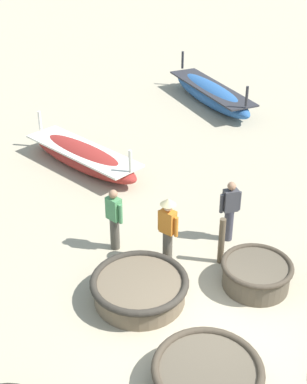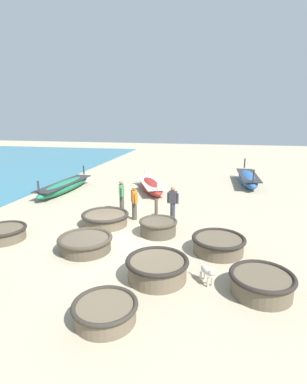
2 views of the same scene
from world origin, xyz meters
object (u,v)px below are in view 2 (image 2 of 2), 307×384
(coracle_center, at_px, (157,268))
(long_boat_white_hull, at_px, (151,186))
(fisherman_with_hat, at_px, (173,203))
(coracle_nearest, at_px, (105,311))
(coracle_far_left, at_px, (105,218))
(fisherman_standing_right, at_px, (122,195))
(coracle_tilted, at_px, (85,243))
(mooring_post_shoreline, at_px, (156,212))
(coracle_far_right, at_px, (4,233))
(long_boat_blue_hull, at_px, (248,178))
(coracle_weathered, at_px, (218,244))
(long_boat_ochre_hull, at_px, (65,186))
(coracle_front_right, at_px, (262,283))
(fisherman_crouching, at_px, (134,199))
(coracle_front_left, at_px, (158,227))
(dog, at_px, (207,272))

(coracle_center, height_order, long_boat_white_hull, long_boat_white_hull)
(coracle_center, distance_m, fisherman_with_hat, 5.05)
(coracle_nearest, relative_size, coracle_far_left, 0.76)
(coracle_center, bearing_deg, coracle_far_left, 128.14)
(fisherman_standing_right, relative_size, fisherman_with_hat, 1.00)
(coracle_tilted, relative_size, mooring_post_shoreline, 1.65)
(coracle_center, height_order, fisherman_standing_right, fisherman_standing_right)
(coracle_far_right, relative_size, mooring_post_shoreline, 1.43)
(long_boat_blue_hull, height_order, fisherman_standing_right, fisherman_standing_right)
(coracle_tilted, distance_m, fisherman_with_hat, 4.52)
(coracle_nearest, bearing_deg, coracle_weathered, 58.42)
(fisherman_with_hat, bearing_deg, fisherman_standing_right, 164.32)
(coracle_nearest, xyz_separation_m, long_boat_ochre_hull, (-6.70, 10.84, 0.10))
(long_boat_ochre_hull, xyz_separation_m, fisherman_standing_right, (4.64, -3.04, 0.48))
(coracle_tilted, relative_size, fisherman_standing_right, 1.22)
(long_boat_white_hull, height_order, mooring_post_shoreline, long_boat_white_hull)
(coracle_front_right, xyz_separation_m, long_boat_white_hull, (-5.21, 10.24, 0.04))
(coracle_tilted, relative_size, coracle_far_left, 0.94)
(fisherman_crouching, distance_m, mooring_post_shoreline, 1.26)
(coracle_weathered, height_order, coracle_center, coracle_center)
(coracle_far_right, distance_m, fisherman_standing_right, 5.38)
(coracle_center, height_order, long_boat_ochre_hull, long_boat_ochre_hull)
(coracle_nearest, xyz_separation_m, coracle_far_right, (-5.42, 3.64, 0.01))
(coracle_weathered, xyz_separation_m, coracle_far_left, (-4.77, 1.74, -0.02))
(coracle_tilted, distance_m, coracle_far_right, 3.43)
(coracle_weathered, distance_m, long_boat_white_hull, 8.94)
(mooring_post_shoreline, bearing_deg, coracle_center, -78.44)
(coracle_front_left, height_order, fisherman_with_hat, fisherman_with_hat)
(fisherman_with_hat, height_order, dog, fisherman_with_hat)
(coracle_nearest, xyz_separation_m, fisherman_crouching, (-1.16, 6.83, 0.70))
(coracle_nearest, height_order, coracle_front_right, coracle_front_right)
(coracle_far_left, bearing_deg, coracle_front_left, -13.25)
(coracle_tilted, height_order, fisherman_crouching, fisherman_crouching)
(coracle_tilted, distance_m, fisherman_crouching, 3.61)
(long_boat_white_hull, xyz_separation_m, fisherman_with_hat, (2.09, -5.04, 0.48))
(coracle_tilted, xyz_separation_m, fisherman_with_hat, (2.55, 3.69, 0.55))
(long_boat_blue_hull, bearing_deg, coracle_nearest, -106.60)
(mooring_post_shoreline, bearing_deg, coracle_tilted, -123.16)
(coracle_weathered, bearing_deg, coracle_front_right, -64.22)
(fisherman_with_hat, bearing_deg, long_boat_ochre_hull, 152.51)
(fisherman_crouching, xyz_separation_m, fisherman_standing_right, (-0.90, 0.97, -0.12))
(long_boat_blue_hull, height_order, fisherman_with_hat, fisherman_with_hat)
(dog, bearing_deg, coracle_nearest, -137.62)
(coracle_weathered, distance_m, coracle_tilted, 4.62)
(coracle_front_right, relative_size, fisherman_standing_right, 1.10)
(long_boat_white_hull, height_order, fisherman_standing_right, fisherman_standing_right)
(coracle_tilted, bearing_deg, coracle_far_right, 175.74)
(fisherman_standing_right, bearing_deg, coracle_nearest, -75.20)
(coracle_center, relative_size, fisherman_crouching, 1.10)
(coracle_front_left, relative_size, mooring_post_shoreline, 1.32)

